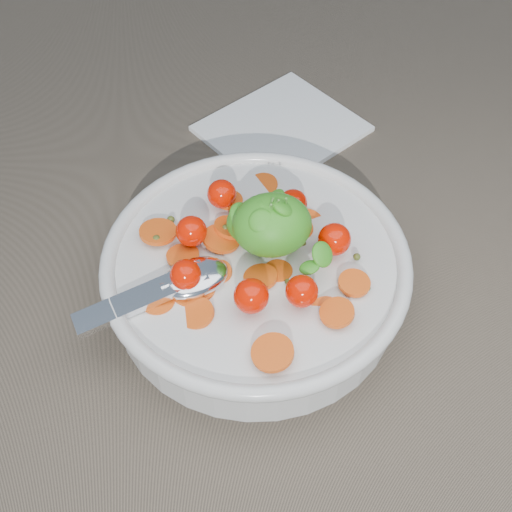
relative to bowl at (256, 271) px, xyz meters
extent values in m
plane|color=#796A56|center=(-0.01, -0.01, -0.03)|extent=(6.00, 6.00, 0.00)
cylinder|color=silver|center=(0.00, 0.00, -0.01)|extent=(0.28, 0.28, 0.05)
torus|color=silver|center=(0.00, 0.00, 0.02)|extent=(0.29, 0.29, 0.01)
cylinder|color=silver|center=(0.00, 0.00, -0.03)|extent=(0.14, 0.14, 0.01)
cylinder|color=brown|center=(0.00, 0.00, -0.01)|extent=(0.25, 0.25, 0.04)
cylinder|color=#F05B14|center=(0.04, 0.04, 0.02)|extent=(0.04, 0.04, 0.02)
cylinder|color=#F05B14|center=(-0.07, 0.01, 0.02)|extent=(0.04, 0.04, 0.01)
cylinder|color=#F05B14|center=(0.03, 0.02, 0.02)|extent=(0.03, 0.03, 0.01)
cylinder|color=#F05B14|center=(0.05, 0.03, 0.02)|extent=(0.04, 0.03, 0.01)
cylinder|color=#F05B14|center=(0.02, 0.10, 0.02)|extent=(0.05, 0.05, 0.01)
cylinder|color=#F05B14|center=(-0.05, -0.03, 0.02)|extent=(0.04, 0.04, 0.01)
cylinder|color=#F05B14|center=(-0.06, -0.03, 0.02)|extent=(0.04, 0.04, 0.01)
cylinder|color=#F05B14|center=(-0.09, -0.04, 0.02)|extent=(0.03, 0.03, 0.01)
cylinder|color=#F05B14|center=(-0.04, -0.01, 0.02)|extent=(0.03, 0.03, 0.01)
cylinder|color=#F05B14|center=(0.00, -0.11, 0.03)|extent=(0.05, 0.05, 0.01)
cylinder|color=#F05B14|center=(0.06, 0.04, 0.02)|extent=(0.05, 0.05, 0.01)
cylinder|color=#F05B14|center=(-0.02, 0.04, 0.02)|extent=(0.04, 0.04, 0.02)
cylinder|color=#F05B14|center=(0.06, -0.07, 0.03)|extent=(0.04, 0.04, 0.01)
cylinder|color=#F05B14|center=(-0.02, 0.07, 0.03)|extent=(0.04, 0.04, 0.01)
cylinder|color=#F05B14|center=(-0.06, -0.05, 0.02)|extent=(0.04, 0.04, 0.02)
cylinder|color=#F05B14|center=(0.05, -0.07, 0.02)|extent=(0.04, 0.04, 0.02)
cylinder|color=#F05B14|center=(0.04, 0.07, 0.02)|extent=(0.04, 0.04, 0.02)
cylinder|color=#F05B14|center=(0.08, -0.04, 0.02)|extent=(0.04, 0.04, 0.01)
cylinder|color=#F05B14|center=(-0.03, 0.02, 0.02)|extent=(0.05, 0.05, 0.01)
cylinder|color=#F05B14|center=(0.01, 0.02, 0.02)|extent=(0.04, 0.04, 0.01)
cylinder|color=#F05B14|center=(0.00, -0.02, 0.02)|extent=(0.04, 0.04, 0.01)
cylinder|color=#F05B14|center=(-0.09, 0.04, 0.03)|extent=(0.04, 0.04, 0.01)
cylinder|color=#F05B14|center=(0.02, -0.02, 0.02)|extent=(0.04, 0.04, 0.01)
sphere|color=#45501A|center=(0.02, -0.03, 0.02)|extent=(0.01, 0.01, 0.01)
sphere|color=#45501A|center=(0.01, -0.10, 0.02)|extent=(0.01, 0.01, 0.01)
sphere|color=#45501A|center=(-0.06, -0.02, 0.02)|extent=(0.01, 0.01, 0.01)
sphere|color=#45501A|center=(-0.02, 0.03, 0.03)|extent=(0.01, 0.01, 0.01)
sphere|color=#45501A|center=(0.09, -0.01, 0.02)|extent=(0.01, 0.01, 0.01)
sphere|color=#45501A|center=(0.05, 0.01, 0.02)|extent=(0.01, 0.01, 0.01)
sphere|color=#45501A|center=(0.05, 0.05, 0.02)|extent=(0.01, 0.01, 0.01)
sphere|color=#45501A|center=(0.09, -0.05, 0.02)|extent=(0.01, 0.01, 0.01)
sphere|color=#45501A|center=(-0.08, 0.06, 0.02)|extent=(0.01, 0.01, 0.01)
sphere|color=#45501A|center=(0.05, 0.05, 0.02)|extent=(0.01, 0.01, 0.01)
sphere|color=#45501A|center=(-0.09, 0.03, 0.03)|extent=(0.01, 0.01, 0.01)
sphere|color=#45501A|center=(0.04, -0.06, 0.03)|extent=(0.01, 0.01, 0.01)
sphere|color=red|center=(0.07, 0.00, 0.04)|extent=(0.03, 0.03, 0.03)
sphere|color=red|center=(0.04, 0.05, 0.04)|extent=(0.03, 0.03, 0.03)
sphere|color=red|center=(-0.02, 0.07, 0.04)|extent=(0.03, 0.03, 0.03)
sphere|color=red|center=(-0.06, 0.03, 0.04)|extent=(0.03, 0.03, 0.03)
sphere|color=red|center=(-0.07, -0.02, 0.04)|extent=(0.03, 0.03, 0.03)
sphere|color=red|center=(-0.01, -0.06, 0.04)|extent=(0.03, 0.03, 0.03)
sphere|color=red|center=(0.03, -0.06, 0.04)|extent=(0.03, 0.03, 0.03)
ellipsoid|color=#3A9421|center=(0.02, 0.01, 0.05)|extent=(0.07, 0.06, 0.05)
ellipsoid|color=#3A9421|center=(0.00, 0.02, 0.04)|extent=(0.04, 0.04, 0.03)
ellipsoid|color=#3A9421|center=(0.02, 0.01, 0.06)|extent=(0.02, 0.02, 0.02)
ellipsoid|color=#3A9421|center=(-0.01, 0.03, 0.05)|extent=(0.03, 0.03, 0.02)
ellipsoid|color=#3A9421|center=(0.00, 0.00, 0.07)|extent=(0.03, 0.03, 0.02)
ellipsoid|color=#3A9421|center=(0.01, 0.00, 0.06)|extent=(0.03, 0.04, 0.02)
ellipsoid|color=#3A9421|center=(0.04, -0.03, 0.04)|extent=(0.02, 0.02, 0.01)
ellipsoid|color=#3A9421|center=(0.02, 0.03, 0.06)|extent=(0.03, 0.03, 0.02)
ellipsoid|color=#3A9421|center=(0.01, 0.00, 0.07)|extent=(0.03, 0.03, 0.01)
ellipsoid|color=#3A9421|center=(0.01, 0.03, 0.06)|extent=(0.04, 0.03, 0.02)
ellipsoid|color=#3A9421|center=(-0.01, 0.02, 0.05)|extent=(0.03, 0.03, 0.02)
ellipsoid|color=#3A9421|center=(0.02, 0.01, 0.06)|extent=(0.03, 0.03, 0.01)
ellipsoid|color=#3A9421|center=(0.02, 0.01, 0.06)|extent=(0.03, 0.02, 0.02)
ellipsoid|color=#3A9421|center=(0.00, 0.00, 0.05)|extent=(0.03, 0.03, 0.01)
ellipsoid|color=#3A9421|center=(0.03, 0.00, 0.06)|extent=(0.02, 0.02, 0.01)
ellipsoid|color=#3A9421|center=(0.02, 0.01, 0.07)|extent=(0.03, 0.03, 0.02)
ellipsoid|color=#3A9421|center=(0.02, 0.01, 0.07)|extent=(0.02, 0.02, 0.02)
ellipsoid|color=#3A9421|center=(0.02, 0.01, 0.07)|extent=(0.02, 0.02, 0.02)
ellipsoid|color=#3A9421|center=(0.03, 0.01, 0.06)|extent=(0.03, 0.02, 0.02)
ellipsoid|color=#3A9421|center=(0.06, -0.03, 0.05)|extent=(0.03, 0.03, 0.03)
ellipsoid|color=#3A9421|center=(0.02, 0.01, 0.06)|extent=(0.03, 0.02, 0.02)
ellipsoid|color=#3A9421|center=(0.02, 0.04, 0.06)|extent=(0.02, 0.02, 0.01)
ellipsoid|color=#3A9421|center=(0.01, 0.01, 0.07)|extent=(0.03, 0.03, 0.03)
ellipsoid|color=#3A9421|center=(0.01, 0.01, 0.07)|extent=(0.03, 0.03, 0.02)
ellipsoid|color=#3A9421|center=(0.01, 0.01, 0.06)|extent=(0.03, 0.03, 0.02)
ellipsoid|color=#3A9421|center=(0.01, 0.01, 0.07)|extent=(0.03, 0.03, 0.02)
ellipsoid|color=#3A9421|center=(0.02, 0.01, 0.08)|extent=(0.03, 0.03, 0.03)
ellipsoid|color=#3A9421|center=(0.02, 0.01, 0.07)|extent=(0.02, 0.02, 0.02)
cylinder|color=#4C8C33|center=(0.02, 0.01, 0.07)|extent=(0.01, 0.02, 0.05)
cylinder|color=#4C8C33|center=(0.01, 0.01, 0.07)|extent=(0.02, 0.01, 0.05)
cylinder|color=#4C8C33|center=(0.01, 0.01, 0.07)|extent=(0.02, 0.01, 0.05)
cylinder|color=#4C8C33|center=(0.03, 0.01, 0.07)|extent=(0.01, 0.02, 0.05)
ellipsoid|color=silver|center=(-0.06, -0.02, 0.02)|extent=(0.07, 0.06, 0.02)
cube|color=silver|center=(-0.11, -0.04, 0.02)|extent=(0.12, 0.06, 0.02)
cylinder|color=silver|center=(-0.08, -0.03, 0.03)|extent=(0.03, 0.02, 0.01)
cube|color=white|center=(0.06, 0.24, -0.03)|extent=(0.23, 0.22, 0.01)
camera|label=1|loc=(-0.05, -0.37, 0.48)|focal=45.00mm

